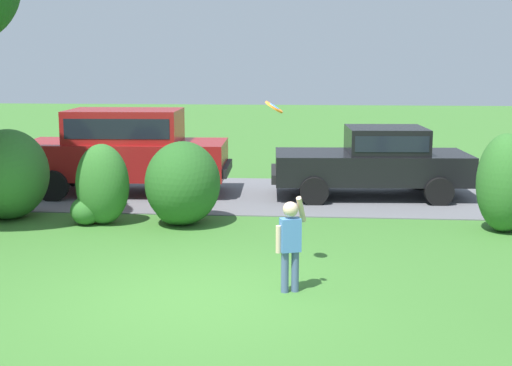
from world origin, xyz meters
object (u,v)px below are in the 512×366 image
object	(u,v)px
parked_sedan	(375,159)
parked_suv	(125,147)
frisbee	(274,107)
child_thrower	(290,239)

from	to	relation	value
parked_sedan	parked_suv	size ratio (longest dim) A/B	0.94
frisbee	parked_sedan	bearing A→B (deg)	72.25
child_thrower	parked_suv	bearing A→B (deg)	120.86
parked_suv	frisbee	distance (m)	7.04
parked_sedan	parked_suv	bearing A→B (deg)	-179.13
parked_sedan	parked_suv	xyz separation A→B (m)	(-5.59, -0.08, 0.23)
parked_suv	child_thrower	size ratio (longest dim) A/B	3.71
parked_suv	frisbee	bearing A→B (deg)	-57.70
parked_sedan	parked_suv	world-z (taller)	parked_suv
parked_sedan	frisbee	distance (m)	6.41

